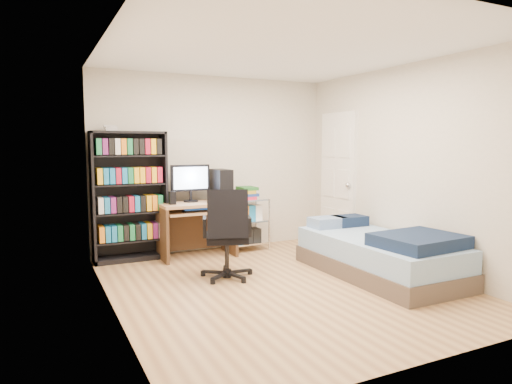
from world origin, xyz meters
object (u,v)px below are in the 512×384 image
media_shelf (130,195)px  computer_desk (202,207)px  office_chair (227,250)px  bed (380,254)px

media_shelf → computer_desk: size_ratio=1.41×
office_chair → bed: 1.78m
office_chair → bed: (1.65, -0.67, -0.08)m
media_shelf → bed: 3.25m
computer_desk → office_chair: (-0.12, -1.18, -0.34)m
office_chair → bed: office_chair is taller
office_chair → media_shelf: bearing=140.8°
computer_desk → bed: 2.43m
bed → computer_desk: bearing=129.5°
computer_desk → office_chair: computer_desk is taller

